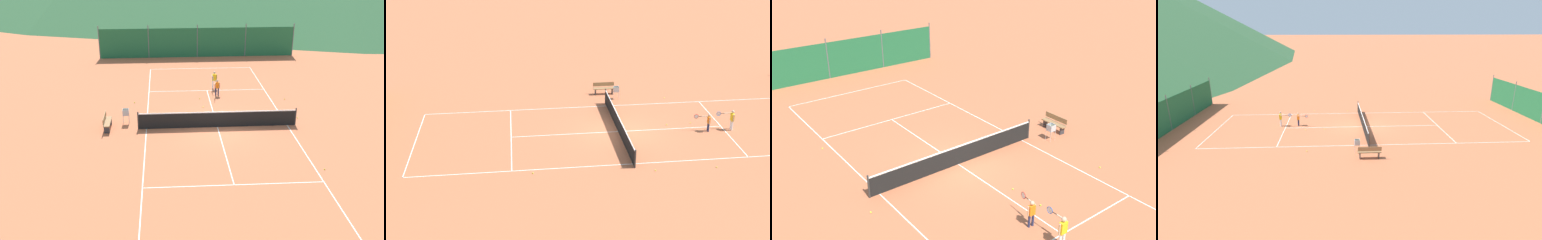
# 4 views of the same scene
# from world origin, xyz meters

# --- Properties ---
(ground_plane) EXTENTS (600.00, 600.00, 0.00)m
(ground_plane) POSITION_xyz_m (0.00, 0.00, 0.00)
(ground_plane) COLOR #B7603D
(court_line_markings) EXTENTS (8.25, 23.85, 0.01)m
(court_line_markings) POSITION_xyz_m (0.00, 0.00, 0.00)
(court_line_markings) COLOR white
(court_line_markings) RESTS_ON ground
(tennis_net) EXTENTS (9.18, 0.08, 1.06)m
(tennis_net) POSITION_xyz_m (0.00, 0.00, 0.50)
(tennis_net) COLOR #2D2D2D
(tennis_net) RESTS_ON ground
(windscreen_fence_far) EXTENTS (17.28, 0.08, 2.90)m
(windscreen_fence_far) POSITION_xyz_m (-0.00, 15.50, 1.31)
(windscreen_fence_far) COLOR #1E6038
(windscreen_fence_far) RESTS_ON ground
(player_near_service) EXTENTS (0.43, 1.04, 1.26)m
(player_near_service) POSITION_xyz_m (0.55, 6.78, 0.74)
(player_near_service) COLOR white
(player_near_service) RESTS_ON ground
(player_far_baseline) EXTENTS (0.47, 0.94, 1.12)m
(player_far_baseline) POSITION_xyz_m (0.58, 5.31, 0.66)
(player_far_baseline) COLOR #23284C
(player_far_baseline) RESTS_ON ground
(tennis_ball_by_net_right) EXTENTS (0.07, 0.07, 0.07)m
(tennis_ball_by_net_right) POSITION_xyz_m (-0.56, 3.14, 0.03)
(tennis_ball_by_net_right) COLOR #CCE033
(tennis_ball_by_net_right) RESTS_ON ground
(tennis_ball_alley_right) EXTENTS (0.07, 0.07, 0.07)m
(tennis_ball_alley_right) POSITION_xyz_m (-0.65, 4.68, 0.03)
(tennis_ball_alley_right) COLOR #CCE033
(tennis_ball_alley_right) RESTS_ON ground
(tennis_ball_far_corner) EXTENTS (0.07, 0.07, 0.07)m
(tennis_ball_far_corner) POSITION_xyz_m (4.50, -5.32, 0.03)
(tennis_ball_far_corner) COLOR #CCE033
(tennis_ball_far_corner) RESTS_ON ground
(tennis_ball_by_net_left) EXTENTS (0.07, 0.07, 0.07)m
(tennis_ball_by_net_left) POSITION_xyz_m (5.04, 4.26, 0.03)
(tennis_ball_by_net_left) COLOR #CCE033
(tennis_ball_by_net_left) RESTS_ON ground
(tennis_ball_mid_court) EXTENTS (0.07, 0.07, 0.07)m
(tennis_ball_mid_court) POSITION_xyz_m (4.99, 0.99, 0.03)
(tennis_ball_mid_court) COLOR #CCE033
(tennis_ball_mid_court) RESTS_ON ground
(tennis_ball_near_corner) EXTENTS (0.07, 0.07, 0.07)m
(tennis_ball_near_corner) POSITION_xyz_m (-5.01, 4.23, 0.03)
(tennis_ball_near_corner) COLOR #CCE033
(tennis_ball_near_corner) RESTS_ON ground
(ball_hopper) EXTENTS (0.36, 0.36, 0.89)m
(ball_hopper) POSITION_xyz_m (-5.30, 0.87, 0.66)
(ball_hopper) COLOR #B7B7BC
(ball_hopper) RESTS_ON ground
(courtside_bench) EXTENTS (0.36, 1.50, 0.84)m
(courtside_bench) POSITION_xyz_m (-6.34, 0.17, 0.45)
(courtside_bench) COLOR olive
(courtside_bench) RESTS_ON ground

